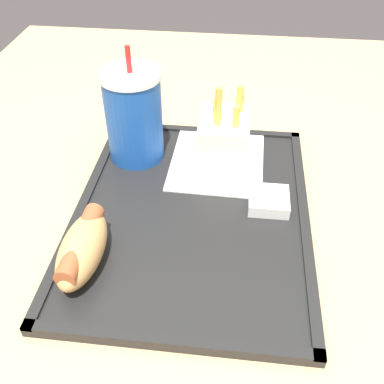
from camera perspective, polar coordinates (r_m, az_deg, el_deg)
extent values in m
cube|color=tan|center=(0.88, -0.22, -18.66)|extent=(1.19, 0.93, 0.71)
cube|color=black|center=(0.57, 0.00, -2.68)|extent=(0.38, 0.29, 0.01)
cube|color=black|center=(0.57, 14.08, -3.17)|extent=(0.38, 0.01, 0.00)
cube|color=black|center=(0.60, -13.50, -1.06)|extent=(0.38, 0.01, 0.00)
cube|color=black|center=(0.45, -2.85, -18.23)|extent=(0.01, 0.29, 0.00)
cube|color=black|center=(0.72, 1.72, 7.86)|extent=(0.01, 0.29, 0.00)
cube|color=white|center=(0.65, 3.23, 3.97)|extent=(0.16, 0.13, 0.00)
cylinder|color=#194CA5|center=(0.63, -7.36, 9.21)|extent=(0.08, 0.08, 0.12)
cylinder|color=white|center=(0.60, -7.89, 14.49)|extent=(0.08, 0.08, 0.01)
cylinder|color=red|center=(0.60, -8.08, 16.35)|extent=(0.01, 0.01, 0.03)
ellipsoid|color=tan|center=(0.50, -13.75, -7.07)|extent=(0.11, 0.05, 0.05)
cylinder|color=#9E512D|center=(0.50, -13.93, -6.24)|extent=(0.10, 0.03, 0.02)
cube|color=silver|center=(0.64, 4.04, 6.68)|extent=(0.09, 0.07, 0.07)
cylinder|color=#E5C14C|center=(0.64, 6.00, 9.59)|extent=(0.01, 0.01, 0.07)
cylinder|color=#E5C14C|center=(0.61, 3.26, 8.29)|extent=(0.02, 0.02, 0.06)
cylinder|color=#E5C14C|center=(0.64, 3.08, 9.31)|extent=(0.02, 0.01, 0.06)
cylinder|color=#E5C14C|center=(0.60, 3.29, 9.55)|extent=(0.01, 0.01, 0.08)
cylinder|color=#E5C14C|center=(0.61, 5.51, 7.92)|extent=(0.01, 0.01, 0.07)
cylinder|color=#E5C14C|center=(0.64, 5.95, 10.37)|extent=(0.01, 0.01, 0.07)
cube|color=silver|center=(0.58, 9.70, -1.08)|extent=(0.05, 0.05, 0.02)
cube|color=white|center=(0.57, 9.79, -0.50)|extent=(0.04, 0.04, 0.00)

